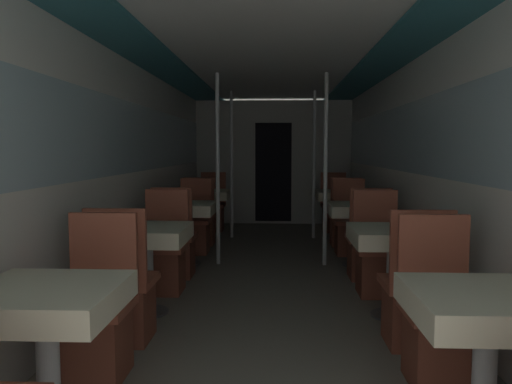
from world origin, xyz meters
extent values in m
cube|color=silver|center=(-1.39, 3.60, 1.09)|extent=(0.05, 10.00, 2.18)
cube|color=silver|center=(-1.38, 3.60, 1.44)|extent=(0.03, 9.20, 0.69)
cube|color=silver|center=(1.39, 3.60, 1.09)|extent=(0.05, 10.00, 2.18)
cube|color=silver|center=(1.38, 3.60, 1.44)|extent=(0.03, 9.20, 0.69)
cube|color=silver|center=(0.00, 3.60, 2.23)|extent=(2.79, 10.00, 0.04)
cube|color=#2D707F|center=(-1.14, 3.60, 2.19)|extent=(0.50, 9.60, 0.03)
cube|color=#2D707F|center=(1.14, 3.60, 2.19)|extent=(0.50, 9.60, 0.03)
cube|color=#A8A8A3|center=(0.00, 7.47, 1.09)|extent=(2.73, 0.08, 2.18)
cube|color=black|center=(0.00, 7.42, 0.91)|extent=(0.64, 0.01, 1.74)
cylinder|color=#B7B7BC|center=(-0.98, 0.77, 0.35)|extent=(0.10, 0.10, 0.67)
cube|color=#93704C|center=(-0.98, 0.77, 0.69)|extent=(0.62, 0.62, 0.02)
cube|color=beige|center=(-0.98, 0.77, 0.64)|extent=(0.66, 0.66, 0.13)
cube|color=brown|center=(-0.98, 1.36, 0.20)|extent=(0.35, 0.35, 0.39)
cube|color=#9E4C38|center=(-0.98, 1.36, 0.42)|extent=(0.41, 0.41, 0.05)
cube|color=#9E4C38|center=(-0.98, 1.54, 0.69)|extent=(0.41, 0.04, 0.50)
cylinder|color=#4C4C51|center=(-0.98, 2.52, 0.01)|extent=(0.34, 0.34, 0.01)
cylinder|color=#B7B7BC|center=(-0.98, 2.52, 0.35)|extent=(0.10, 0.10, 0.67)
cube|color=#93704C|center=(-0.98, 2.52, 0.69)|extent=(0.62, 0.62, 0.02)
cube|color=beige|center=(-0.98, 2.52, 0.64)|extent=(0.66, 0.66, 0.13)
cube|color=brown|center=(-0.98, 1.93, 0.20)|extent=(0.35, 0.35, 0.39)
cube|color=#9E4C38|center=(-0.98, 1.93, 0.42)|extent=(0.41, 0.41, 0.05)
cube|color=#9E4C38|center=(-0.98, 1.75, 0.69)|extent=(0.41, 0.04, 0.50)
cube|color=brown|center=(-0.98, 3.10, 0.20)|extent=(0.35, 0.35, 0.39)
cube|color=#9E4C38|center=(-0.98, 3.10, 0.42)|extent=(0.41, 0.41, 0.05)
cube|color=#9E4C38|center=(-0.98, 3.28, 0.69)|extent=(0.41, 0.04, 0.50)
cylinder|color=#4C4C51|center=(-0.98, 4.26, 0.01)|extent=(0.34, 0.34, 0.01)
cylinder|color=#B7B7BC|center=(-0.98, 4.26, 0.35)|extent=(0.10, 0.10, 0.67)
cube|color=#93704C|center=(-0.98, 4.26, 0.69)|extent=(0.62, 0.62, 0.02)
cube|color=beige|center=(-0.98, 4.26, 0.64)|extent=(0.66, 0.66, 0.13)
cube|color=brown|center=(-0.98, 3.68, 0.20)|extent=(0.35, 0.35, 0.39)
cube|color=#9E4C38|center=(-0.98, 3.68, 0.42)|extent=(0.41, 0.41, 0.05)
cube|color=#9E4C38|center=(-0.98, 3.49, 0.69)|extent=(0.41, 0.04, 0.50)
cube|color=brown|center=(-0.98, 4.85, 0.20)|extent=(0.35, 0.35, 0.39)
cube|color=#9E4C38|center=(-0.98, 4.85, 0.42)|extent=(0.41, 0.41, 0.05)
cube|color=#9E4C38|center=(-0.98, 5.03, 0.69)|extent=(0.41, 0.04, 0.50)
cylinder|color=silver|center=(-0.61, 4.26, 1.09)|extent=(0.05, 0.05, 2.18)
cylinder|color=#4C4C51|center=(-0.98, 6.01, 0.01)|extent=(0.34, 0.34, 0.01)
cylinder|color=#B7B7BC|center=(-0.98, 6.01, 0.35)|extent=(0.10, 0.10, 0.67)
cube|color=#93704C|center=(-0.98, 6.01, 0.69)|extent=(0.62, 0.62, 0.02)
cube|color=beige|center=(-0.98, 6.01, 0.64)|extent=(0.66, 0.66, 0.13)
cube|color=brown|center=(-0.98, 5.42, 0.20)|extent=(0.35, 0.35, 0.39)
cube|color=#9E4C38|center=(-0.98, 5.42, 0.42)|extent=(0.41, 0.41, 0.05)
cube|color=#9E4C38|center=(-0.98, 5.24, 0.69)|extent=(0.41, 0.04, 0.50)
cube|color=brown|center=(-0.98, 6.59, 0.20)|extent=(0.35, 0.35, 0.39)
cube|color=#9E4C38|center=(-0.98, 6.59, 0.42)|extent=(0.41, 0.41, 0.05)
cube|color=#9E4C38|center=(-0.98, 6.78, 0.69)|extent=(0.41, 0.04, 0.50)
cylinder|color=silver|center=(-0.61, 6.01, 1.09)|extent=(0.05, 0.05, 2.18)
cylinder|color=#B7B7BC|center=(0.98, 0.77, 0.35)|extent=(0.10, 0.10, 0.67)
cube|color=#93704C|center=(0.98, 0.77, 0.69)|extent=(0.62, 0.62, 0.02)
cube|color=beige|center=(0.98, 0.77, 0.64)|extent=(0.66, 0.66, 0.13)
cube|color=brown|center=(0.98, 1.36, 0.20)|extent=(0.35, 0.35, 0.39)
cube|color=#9E4C38|center=(0.98, 1.36, 0.42)|extent=(0.41, 0.41, 0.05)
cube|color=#9E4C38|center=(0.98, 1.54, 0.69)|extent=(0.41, 0.04, 0.50)
cylinder|color=#4C4C51|center=(0.98, 2.52, 0.01)|extent=(0.34, 0.34, 0.01)
cylinder|color=#B7B7BC|center=(0.98, 2.52, 0.35)|extent=(0.10, 0.10, 0.67)
cube|color=#93704C|center=(0.98, 2.52, 0.69)|extent=(0.62, 0.62, 0.02)
cube|color=beige|center=(0.98, 2.52, 0.64)|extent=(0.66, 0.66, 0.13)
cube|color=brown|center=(0.98, 1.93, 0.20)|extent=(0.35, 0.35, 0.39)
cube|color=#9E4C38|center=(0.98, 1.93, 0.42)|extent=(0.41, 0.41, 0.05)
cube|color=#9E4C38|center=(0.98, 1.75, 0.69)|extent=(0.41, 0.04, 0.50)
cube|color=brown|center=(0.98, 3.10, 0.20)|extent=(0.35, 0.35, 0.39)
cube|color=#9E4C38|center=(0.98, 3.10, 0.42)|extent=(0.41, 0.41, 0.05)
cube|color=#9E4C38|center=(0.98, 3.28, 0.69)|extent=(0.41, 0.04, 0.50)
cylinder|color=#4C4C51|center=(0.98, 4.26, 0.01)|extent=(0.34, 0.34, 0.01)
cylinder|color=#B7B7BC|center=(0.98, 4.26, 0.35)|extent=(0.10, 0.10, 0.67)
cube|color=#93704C|center=(0.98, 4.26, 0.69)|extent=(0.62, 0.62, 0.02)
cube|color=beige|center=(0.98, 4.26, 0.64)|extent=(0.66, 0.66, 0.13)
cube|color=brown|center=(0.98, 3.68, 0.20)|extent=(0.35, 0.35, 0.39)
cube|color=#9E4C38|center=(0.98, 3.68, 0.42)|extent=(0.41, 0.41, 0.05)
cube|color=#9E4C38|center=(0.98, 3.49, 0.69)|extent=(0.41, 0.04, 0.50)
cube|color=brown|center=(0.98, 4.85, 0.20)|extent=(0.35, 0.35, 0.39)
cube|color=#9E4C38|center=(0.98, 4.85, 0.42)|extent=(0.41, 0.41, 0.05)
cube|color=#9E4C38|center=(0.98, 5.03, 0.69)|extent=(0.41, 0.04, 0.50)
cylinder|color=silver|center=(0.61, 4.26, 1.09)|extent=(0.05, 0.05, 2.18)
cylinder|color=#4C4C51|center=(0.98, 6.01, 0.01)|extent=(0.34, 0.34, 0.01)
cylinder|color=#B7B7BC|center=(0.98, 6.01, 0.35)|extent=(0.10, 0.10, 0.67)
cube|color=#93704C|center=(0.98, 6.01, 0.69)|extent=(0.62, 0.62, 0.02)
cube|color=beige|center=(0.98, 6.01, 0.64)|extent=(0.66, 0.66, 0.13)
cube|color=brown|center=(0.98, 5.42, 0.20)|extent=(0.35, 0.35, 0.39)
cube|color=#9E4C38|center=(0.98, 5.42, 0.42)|extent=(0.41, 0.41, 0.05)
cube|color=#9E4C38|center=(0.98, 5.24, 0.69)|extent=(0.41, 0.04, 0.50)
cube|color=brown|center=(0.98, 6.59, 0.20)|extent=(0.35, 0.35, 0.39)
cube|color=#9E4C38|center=(0.98, 6.59, 0.42)|extent=(0.41, 0.41, 0.05)
cube|color=#9E4C38|center=(0.98, 6.78, 0.69)|extent=(0.41, 0.04, 0.50)
cylinder|color=silver|center=(0.61, 6.01, 1.09)|extent=(0.05, 0.05, 2.18)
camera|label=1|loc=(0.06, -1.40, 1.33)|focal=35.00mm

